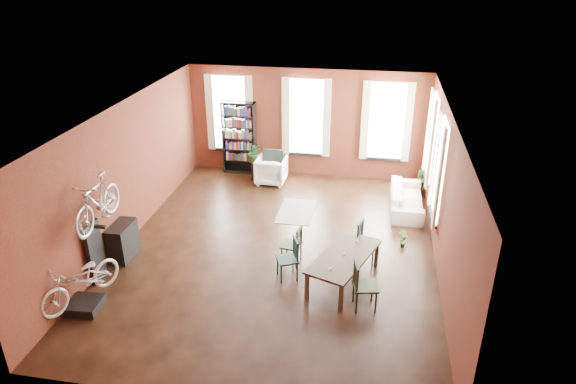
% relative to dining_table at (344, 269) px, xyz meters
% --- Properties ---
extents(room, '(9.00, 9.04, 3.22)m').
position_rel_dining_table_xyz_m(room, '(-1.33, 1.66, 1.81)').
color(room, black).
rests_on(room, ground).
extents(dining_table, '(1.48, 2.08, 0.65)m').
position_rel_dining_table_xyz_m(dining_table, '(0.00, 0.00, 0.00)').
color(dining_table, '#453829').
rests_on(dining_table, ground).
extents(dining_chair_a, '(0.55, 0.55, 0.90)m').
position_rel_dining_table_xyz_m(dining_chair_a, '(-1.15, -0.03, 0.13)').
color(dining_chair_a, '#173433').
rests_on(dining_chair_a, ground).
extents(dining_chair_b, '(0.46, 0.46, 0.88)m').
position_rel_dining_table_xyz_m(dining_chair_b, '(-1.17, 0.56, 0.11)').
color(dining_chair_b, black).
rests_on(dining_chair_b, ground).
extents(dining_chair_c, '(0.53, 0.53, 0.97)m').
position_rel_dining_table_xyz_m(dining_chair_c, '(0.46, -0.74, 0.16)').
color(dining_chair_c, '#1E2F1B').
rests_on(dining_chair_c, ground).
extents(dining_chair_d, '(0.53, 0.53, 0.94)m').
position_rel_dining_table_xyz_m(dining_chair_d, '(0.45, 0.90, 0.15)').
color(dining_chair_d, '#173033').
rests_on(dining_chair_d, ground).
extents(bookshelf, '(1.00, 0.32, 2.20)m').
position_rel_dining_table_xyz_m(bookshelf, '(-3.57, 5.34, 0.78)').
color(bookshelf, black).
rests_on(bookshelf, ground).
extents(white_armchair, '(0.85, 0.80, 0.86)m').
position_rel_dining_table_xyz_m(white_armchair, '(-2.47, 4.69, 0.11)').
color(white_armchair, white).
rests_on(white_armchair, ground).
extents(cream_sofa, '(0.61, 2.08, 0.81)m').
position_rel_dining_table_xyz_m(cream_sofa, '(1.38, 3.64, 0.08)').
color(cream_sofa, beige).
rests_on(cream_sofa, ground).
extents(striped_rug, '(0.91, 1.45, 0.01)m').
position_rel_dining_table_xyz_m(striped_rug, '(-1.45, 2.96, -0.32)').
color(striped_rug, black).
rests_on(striped_rug, ground).
extents(bike_trainer, '(0.63, 0.63, 0.17)m').
position_rel_dining_table_xyz_m(bike_trainer, '(-4.75, -1.72, -0.24)').
color(bike_trainer, black).
rests_on(bike_trainer, ground).
extents(bike_wall_rack, '(0.16, 0.60, 1.30)m').
position_rel_dining_table_xyz_m(bike_wall_rack, '(-4.97, -0.76, 0.33)').
color(bike_wall_rack, black).
rests_on(bike_wall_rack, ground).
extents(console_table, '(0.40, 0.80, 0.80)m').
position_rel_dining_table_xyz_m(console_table, '(-4.85, 0.14, 0.08)').
color(console_table, black).
rests_on(console_table, ground).
extents(plant_stand, '(0.33, 0.33, 0.54)m').
position_rel_dining_table_xyz_m(plant_stand, '(-2.99, 4.87, -0.05)').
color(plant_stand, black).
rests_on(plant_stand, ground).
extents(plant_by_sofa, '(0.62, 0.83, 0.33)m').
position_rel_dining_table_xyz_m(plant_by_sofa, '(1.79, 4.82, -0.16)').
color(plant_by_sofa, '#285120').
rests_on(plant_by_sofa, ground).
extents(plant_small, '(0.45, 0.50, 0.16)m').
position_rel_dining_table_xyz_m(plant_small, '(1.23, 1.63, -0.24)').
color(plant_small, '#345B24').
rests_on(plant_small, ground).
extents(bicycle_floor, '(0.90, 1.06, 1.72)m').
position_rel_dining_table_xyz_m(bicycle_floor, '(-4.76, -1.69, 0.71)').
color(bicycle_floor, silver).
rests_on(bicycle_floor, bike_trainer).
extents(bicycle_hung, '(0.47, 1.00, 1.66)m').
position_rel_dining_table_xyz_m(bicycle_hung, '(-4.72, -0.76, 1.81)').
color(bicycle_hung, '#A5A8AD').
rests_on(bicycle_hung, bike_wall_rack).
extents(plant_on_stand, '(0.56, 0.62, 0.47)m').
position_rel_dining_table_xyz_m(plant_on_stand, '(-3.01, 4.89, 0.45)').
color(plant_on_stand, '#255321').
rests_on(plant_on_stand, plant_stand).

